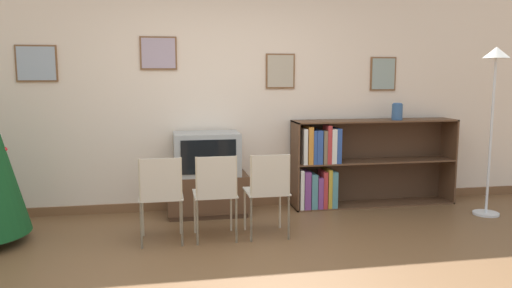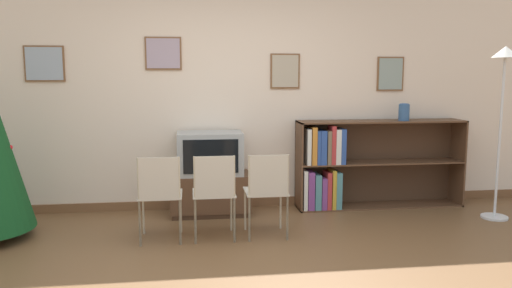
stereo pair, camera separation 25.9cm
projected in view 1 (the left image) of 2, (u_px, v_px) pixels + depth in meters
ground_plane at (259, 280)px, 3.80m from camera, size 24.00×24.00×0.00m
wall_back at (223, 92)px, 5.72m from camera, size 8.76×0.11×2.70m
tv_console at (207, 194)px, 5.54m from camera, size 0.88×0.47×0.46m
television at (207, 154)px, 5.47m from camera, size 0.71×0.46×0.47m
folding_chair_left at (161, 194)px, 4.54m from camera, size 0.40×0.40×0.82m
folding_chair_center at (216, 192)px, 4.63m from camera, size 0.40×0.40×0.82m
folding_chair_right at (268, 189)px, 4.72m from camera, size 0.40×0.40×0.82m
bookshelf at (344, 164)px, 5.87m from camera, size 1.96×0.36×1.02m
vase at (397, 111)px, 5.84m from camera, size 0.12×0.12×0.20m
standing_lamp at (494, 87)px, 5.37m from camera, size 0.28×0.28×1.84m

